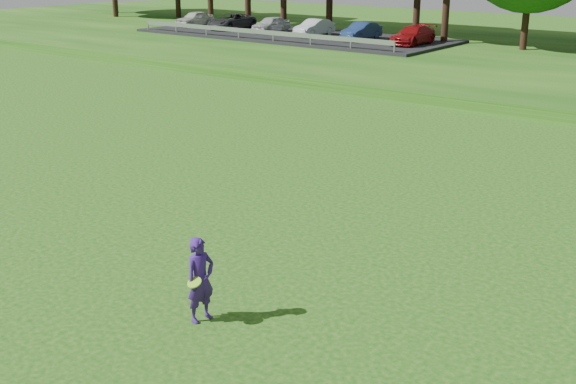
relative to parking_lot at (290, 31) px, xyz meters
The scene contains 4 objects.
ground 40.72m from the parking_lot, 53.75° to the right, with size 140.00×140.00×0.00m, color #13430C.
walking_path 27.29m from the parking_lot, 28.05° to the right, with size 130.00×1.60×0.04m, color gray.
parking_lot is the anchor object (origin of this frame).
woman 42.02m from the parking_lot, 54.93° to the right, with size 0.48×0.70×1.67m.
Camera 1 is at (8.84, -10.30, 6.69)m, focal length 45.00 mm.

